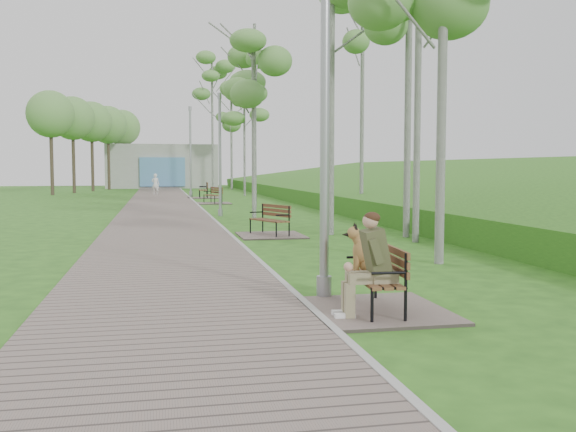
# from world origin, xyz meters

# --- Properties ---
(ground) EXTENTS (120.00, 120.00, 0.00)m
(ground) POSITION_xyz_m (0.00, 0.00, 0.00)
(ground) COLOR #29551A
(ground) RESTS_ON ground
(walkway) EXTENTS (3.50, 67.00, 0.04)m
(walkway) POSITION_xyz_m (-1.75, 21.50, 0.02)
(walkway) COLOR #74655E
(walkway) RESTS_ON ground
(kerb) EXTENTS (0.10, 67.00, 0.05)m
(kerb) POSITION_xyz_m (0.00, 21.50, 0.03)
(kerb) COLOR #999993
(kerb) RESTS_ON ground
(embankment) EXTENTS (14.00, 70.00, 1.60)m
(embankment) POSITION_xyz_m (12.00, 20.00, 0.00)
(embankment) COLOR #479227
(embankment) RESTS_ON ground
(building_north) EXTENTS (10.00, 5.20, 4.00)m
(building_north) POSITION_xyz_m (-1.50, 50.97, 1.99)
(building_north) COLOR #9E9E99
(building_north) RESTS_ON ground
(bench_main) EXTENTS (1.74, 1.93, 1.52)m
(bench_main) POSITION_xyz_m (0.72, -2.48, 0.42)
(bench_main) COLOR #74655E
(bench_main) RESTS_ON ground
(bench_second) EXTENTS (1.73, 1.92, 1.06)m
(bench_second) POSITION_xyz_m (1.03, 6.91, 0.20)
(bench_second) COLOR #74655E
(bench_second) RESTS_ON ground
(bench_third) EXTENTS (1.74, 1.93, 1.07)m
(bench_third) POSITION_xyz_m (0.87, 23.16, 0.20)
(bench_third) COLOR #74655E
(bench_third) RESTS_ON ground
(bench_far) EXTENTS (1.97, 2.19, 1.21)m
(bench_far) POSITION_xyz_m (0.81, 29.52, 0.23)
(bench_far) COLOR #74655E
(bench_far) RESTS_ON ground
(lamp_post_near) EXTENTS (0.21, 0.21, 5.54)m
(lamp_post_near) POSITION_xyz_m (0.36, -1.46, 2.59)
(lamp_post_near) COLOR #97999E
(lamp_post_near) RESTS_ON ground
(lamp_post_second) EXTENTS (0.18, 0.18, 4.69)m
(lamp_post_second) POSITION_xyz_m (0.41, 14.41, 2.19)
(lamp_post_second) COLOR #97999E
(lamp_post_second) RESTS_ON ground
(lamp_post_third) EXTENTS (0.22, 0.22, 5.79)m
(lamp_post_third) POSITION_xyz_m (0.16, 31.68, 2.70)
(lamp_post_third) COLOR #97999E
(lamp_post_third) RESTS_ON ground
(pedestrian_near) EXTENTS (0.62, 0.50, 1.47)m
(pedestrian_near) POSITION_xyz_m (-2.08, 34.86, 0.73)
(pedestrian_near) COLOR white
(pedestrian_near) RESTS_ON ground
(birch_mid_a) EXTENTS (2.27, 2.27, 7.13)m
(birch_mid_a) POSITION_xyz_m (1.58, 13.44, 5.60)
(birch_mid_a) COLOR silver
(birch_mid_a) RESTS_ON ground
(birch_mid_b) EXTENTS (2.57, 2.57, 9.80)m
(birch_mid_b) POSITION_xyz_m (5.85, 13.72, 7.70)
(birch_mid_b) COLOR silver
(birch_mid_b) RESTS_ON ground
(birch_mid_c) EXTENTS (2.55, 2.55, 8.82)m
(birch_mid_c) POSITION_xyz_m (2.55, 19.62, 6.93)
(birch_mid_c) COLOR silver
(birch_mid_c) RESTS_ON ground
(birch_far_b) EXTENTS (2.45, 2.45, 7.56)m
(birch_far_b) POSITION_xyz_m (3.74, 32.20, 5.93)
(birch_far_b) COLOR silver
(birch_far_b) RESTS_ON ground
(birch_distant_a) EXTENTS (2.96, 2.96, 11.19)m
(birch_distant_a) POSITION_xyz_m (2.52, 42.81, 8.78)
(birch_distant_a) COLOR silver
(birch_distant_a) RESTS_ON ground
(birch_distant_b) EXTENTS (2.67, 2.67, 8.39)m
(birch_distant_b) POSITION_xyz_m (4.29, 44.61, 6.59)
(birch_distant_b) COLOR silver
(birch_distant_b) RESTS_ON ground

